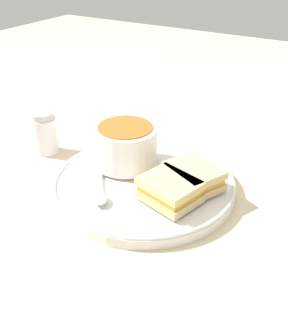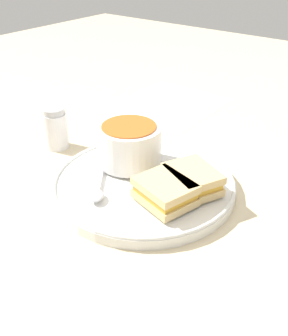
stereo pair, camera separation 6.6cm
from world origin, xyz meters
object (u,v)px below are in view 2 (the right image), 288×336
Objects in this scene: spoon at (97,193)px; salt_shaker at (56,128)px; sandwich_half_near at (165,191)px; sandwich_half_far at (192,180)px; soup_bowl at (129,144)px.

spoon is 1.13× the size of salt_shaker.
sandwich_half_far is (0.02, 0.05, 0.00)m from sandwich_half_near.
sandwich_half_far is 1.26× the size of salt_shaker.
sandwich_half_far is at bearing 1.66° from salt_shaker.
sandwich_half_far is at bearing -2.82° from soup_bowl.
soup_bowl is at bearing 153.20° from sandwich_half_near.
soup_bowl is 0.14m from sandwich_half_far.
salt_shaker is at bearing -174.94° from soup_bowl.
spoon is 0.15m from sandwich_half_far.
soup_bowl is at bearing 177.18° from sandwich_half_far.
sandwich_half_far is 0.32m from salt_shaker.
spoon is at bearing -151.00° from sandwich_half_near.
soup_bowl reaches higher than sandwich_half_near.
spoon is at bearing -76.75° from soup_bowl.
sandwich_half_far is (0.11, 0.11, 0.01)m from spoon.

